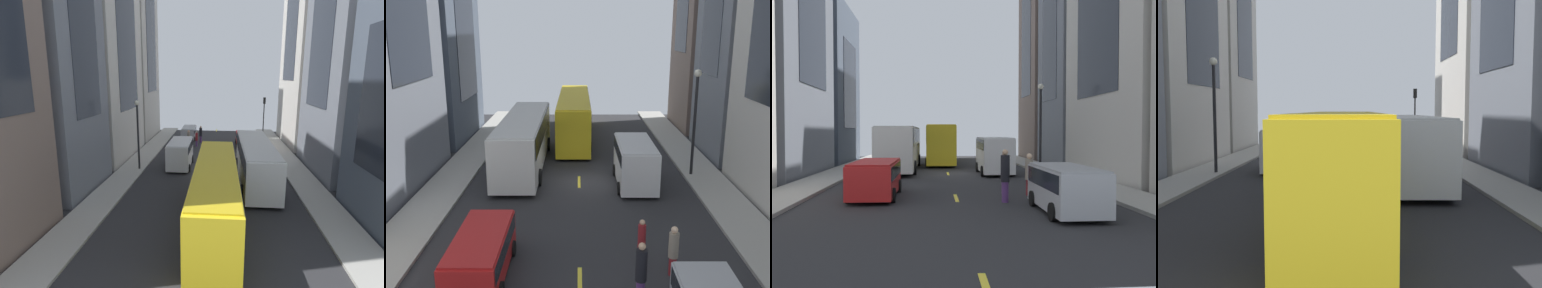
# 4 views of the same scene
# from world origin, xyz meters

# --- Properties ---
(ground_plane) EXTENTS (41.84, 41.84, 0.00)m
(ground_plane) POSITION_xyz_m (0.00, 0.00, 0.00)
(ground_plane) COLOR #28282B
(sidewalk_west) EXTENTS (2.47, 44.00, 0.15)m
(sidewalk_west) POSITION_xyz_m (-7.69, 0.00, 0.07)
(sidewalk_west) COLOR #9E9B93
(sidewalk_west) RESTS_ON ground
(sidewalk_east) EXTENTS (2.47, 44.00, 0.15)m
(sidewalk_east) POSITION_xyz_m (7.69, 0.00, 0.07)
(sidewalk_east) COLOR #9E9B93
(sidewalk_east) RESTS_ON ground
(lane_stripe_0) EXTENTS (0.16, 2.00, 0.01)m
(lane_stripe_0) POSITION_xyz_m (0.00, -21.00, 0.01)
(lane_stripe_0) COLOR yellow
(lane_stripe_0) RESTS_ON ground
(lane_stripe_1) EXTENTS (0.16, 2.00, 0.01)m
(lane_stripe_1) POSITION_xyz_m (0.00, -10.50, 0.01)
(lane_stripe_1) COLOR yellow
(lane_stripe_1) RESTS_ON ground
(lane_stripe_2) EXTENTS (0.16, 2.00, 0.01)m
(lane_stripe_2) POSITION_xyz_m (0.00, 0.00, 0.01)
(lane_stripe_2) COLOR yellow
(lane_stripe_2) RESTS_ON ground
(lane_stripe_3) EXTENTS (0.16, 2.00, 0.01)m
(lane_stripe_3) POSITION_xyz_m (0.00, 10.50, 0.01)
(lane_stripe_3) COLOR yellow
(lane_stripe_3) RESTS_ON ground
(building_west_1) EXTENTS (9.53, 10.71, 26.85)m
(building_west_1) POSITION_xyz_m (-13.84, -0.37, 13.43)
(building_west_1) COLOR slate
(building_west_1) RESTS_ON ground
(building_east_0) EXTENTS (9.71, 9.62, 29.18)m
(building_east_0) POSITION_xyz_m (13.93, -15.01, 14.59)
(building_east_0) COLOR #B7B2A8
(building_east_0) RESTS_ON ground
(building_east_1) EXTENTS (7.26, 11.25, 23.29)m
(building_east_1) POSITION_xyz_m (12.72, -3.85, 11.64)
(building_east_1) COLOR beige
(building_east_1) RESTS_ON ground
(building_east_2) EXTENTS (6.54, 7.64, 25.52)m
(building_east_2) POSITION_xyz_m (12.36, 6.27, 12.76)
(building_east_2) COLOR slate
(building_east_2) RESTS_ON ground
(city_bus_white) EXTENTS (2.80, 11.98, 3.35)m
(city_bus_white) POSITION_xyz_m (-3.61, 3.14, 2.01)
(city_bus_white) COLOR silver
(city_bus_white) RESTS_ON ground
(streetcar_yellow) EXTENTS (2.70, 13.67, 3.59)m
(streetcar_yellow) POSITION_xyz_m (-0.39, 10.71, 2.12)
(streetcar_yellow) COLOR yellow
(streetcar_yellow) RESTS_ON ground
(delivery_van_white) EXTENTS (2.25, 5.05, 2.58)m
(delivery_van_white) POSITION_xyz_m (3.25, -0.44, 1.51)
(delivery_van_white) COLOR white
(delivery_van_white) RESTS_ON ground
(car_red_0) EXTENTS (2.03, 4.64, 1.65)m
(car_red_0) POSITION_xyz_m (-3.61, -10.00, 0.97)
(car_red_0) COLOR red
(car_red_0) RESTS_ON ground
(car_silver_1) EXTENTS (1.95, 4.33, 1.69)m
(car_silver_1) POSITION_xyz_m (3.81, -14.00, 1.00)
(car_silver_1) COLOR #B7BABF
(car_silver_1) RESTS_ON ground
(pedestrian_walking_far) EXTENTS (0.37, 0.37, 1.96)m
(pedestrian_walking_far) POSITION_xyz_m (3.43, -9.98, 1.04)
(pedestrian_walking_far) COLOR maroon
(pedestrian_walking_far) RESTS_ON ground
(pedestrian_crossing_near) EXTENTS (0.38, 0.38, 2.22)m
(pedestrian_crossing_near) POSITION_xyz_m (1.99, -11.69, 1.18)
(pedestrian_crossing_near) COLOR #593372
(pedestrian_crossing_near) RESTS_ON ground
(pedestrian_crossing_mid) EXTENTS (0.30, 0.30, 1.93)m
(pedestrian_crossing_mid) POSITION_xyz_m (2.35, -9.35, 1.03)
(pedestrian_crossing_mid) COLOR #593372
(pedestrian_crossing_mid) RESTS_ON ground
(traffic_light_near_corner) EXTENTS (0.32, 0.44, 5.55)m
(traffic_light_near_corner) POSITION_xyz_m (-6.86, -16.78, 4.03)
(traffic_light_near_corner) COLOR black
(traffic_light_near_corner) RESTS_ON ground
(streetlamp_near) EXTENTS (0.44, 0.44, 6.42)m
(streetlamp_near) POSITION_xyz_m (6.96, 1.07, 4.13)
(streetlamp_near) COLOR black
(streetlamp_near) RESTS_ON ground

